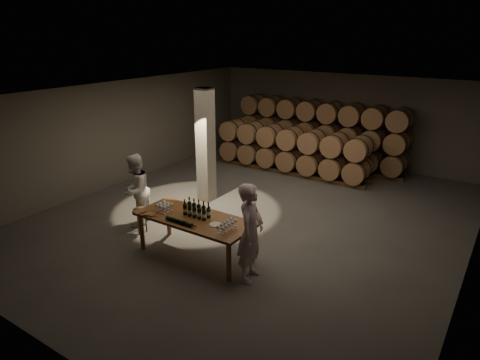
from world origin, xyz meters
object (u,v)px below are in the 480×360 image
Objects in this scene: bottle_cluster at (197,211)px; plate at (215,225)px; notebook_near at (150,214)px; stool at (140,213)px; tasting_table at (195,222)px; person_man at (251,233)px; person_woman at (135,190)px.

bottle_cluster is 2.37× the size of plate.
stool is (-0.95, 0.59, -0.43)m from notebook_near.
plate is (0.59, -0.05, 0.11)m from tasting_table.
stool is 0.30× the size of person_man.
person_woman reaches higher than bottle_cluster.
notebook_near is at bearing -150.11° from bottle_cluster.
tasting_table is at bearing -4.87° from stool.
person_man reaches higher than person_woman.
plate is 0.13× the size of person_man.
tasting_table is 2.27m from person_woman.
plate is 0.89m from person_man.
tasting_table is at bearing 58.44° from person_woman.
plate is (0.59, -0.13, -0.12)m from bottle_cluster.
bottle_cluster reaches higher than plate.
tasting_table is 1.31× the size of person_man.
notebook_near is at bearing 85.62° from person_man.
person_woman is (-3.70, 0.54, -0.08)m from person_man.
person_woman is at bearing 132.05° from notebook_near.
person_woman is (-2.82, 0.48, 0.00)m from plate.
plate is at bearing 59.56° from person_woman.
person_man is (2.35, 0.32, 0.08)m from notebook_near.
notebook_near is 1.60m from person_woman.
plate is 0.14× the size of person_woman.
bottle_cluster is at bearing 14.27° from notebook_near.
person_woman is at bearing 171.15° from bottle_cluster.
person_woman is (-1.35, 0.85, -0.00)m from notebook_near.
bottle_cluster reaches higher than notebook_near.
person_man reaches higher than stool.
person_woman is at bearing 170.41° from plate.
bottle_cluster is at bearing 167.66° from plate.
tasting_table is 1.43× the size of person_woman.
tasting_table is at bearing 73.50° from person_man.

